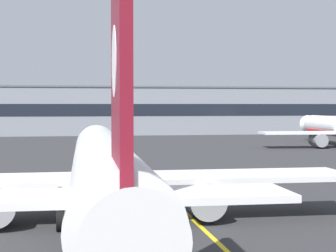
% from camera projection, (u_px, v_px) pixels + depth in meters
% --- Properties ---
extents(taxiway_centreline, '(3.75, 179.97, 0.01)m').
position_uv_depth(taxiway_centreline, '(157.00, 186.00, 49.29)').
color(taxiway_centreline, yellow).
rests_on(taxiway_centreline, ground).
extents(airliner_foreground, '(32.03, 41.42, 11.65)m').
position_uv_depth(airliner_foreground, '(104.00, 169.00, 33.69)').
color(airliner_foreground, white).
rests_on(airliner_foreground, ground).
extents(terminal_building, '(153.13, 12.40, 11.84)m').
position_uv_depth(terminal_building, '(87.00, 110.00, 133.74)').
color(terminal_building, gray).
rests_on(terminal_building, ground).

